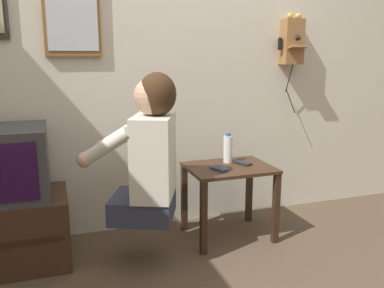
{
  "coord_description": "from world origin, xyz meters",
  "views": [
    {
      "loc": [
        -0.8,
        -1.81,
        1.24
      ],
      "look_at": [
        0.03,
        0.58,
        0.69
      ],
      "focal_mm": 38.0,
      "sensor_mm": 36.0,
      "label": 1
    }
  ],
  "objects_px": {
    "person": "(149,151)",
    "wall_phone_antique": "(292,41)",
    "wall_mirror": "(71,1)",
    "cell_phone_held": "(219,169)",
    "cell_phone_spare": "(243,163)",
    "water_bottle": "(228,149)"
  },
  "relations": [
    {
      "from": "person",
      "to": "wall_mirror",
      "type": "xyz_separation_m",
      "value": [
        -0.36,
        0.53,
        0.88
      ]
    },
    {
      "from": "cell_phone_held",
      "to": "water_bottle",
      "type": "relative_size",
      "value": 0.65
    },
    {
      "from": "wall_phone_antique",
      "to": "water_bottle",
      "type": "bearing_deg",
      "value": -161.03
    },
    {
      "from": "wall_mirror",
      "to": "cell_phone_spare",
      "type": "height_order",
      "value": "wall_mirror"
    },
    {
      "from": "person",
      "to": "cell_phone_held",
      "type": "distance_m",
      "value": 0.55
    },
    {
      "from": "wall_phone_antique",
      "to": "cell_phone_held",
      "type": "xyz_separation_m",
      "value": [
        -0.74,
        -0.36,
        -0.84
      ]
    },
    {
      "from": "wall_phone_antique",
      "to": "cell_phone_held",
      "type": "relative_size",
      "value": 5.52
    },
    {
      "from": "person",
      "to": "cell_phone_spare",
      "type": "height_order",
      "value": "person"
    },
    {
      "from": "wall_mirror",
      "to": "cell_phone_held",
      "type": "bearing_deg",
      "value": -25.38
    },
    {
      "from": "cell_phone_spare",
      "to": "water_bottle",
      "type": "xyz_separation_m",
      "value": [
        -0.08,
        0.08,
        0.09
      ]
    },
    {
      "from": "cell_phone_held",
      "to": "water_bottle",
      "type": "height_order",
      "value": "water_bottle"
    },
    {
      "from": "person",
      "to": "cell_phone_held",
      "type": "xyz_separation_m",
      "value": [
        0.5,
        0.13,
        -0.19
      ]
    },
    {
      "from": "person",
      "to": "wall_mirror",
      "type": "bearing_deg",
      "value": 57.08
    },
    {
      "from": "person",
      "to": "wall_phone_antique",
      "type": "xyz_separation_m",
      "value": [
        1.24,
        0.49,
        0.65
      ]
    },
    {
      "from": "cell_phone_held",
      "to": "cell_phone_spare",
      "type": "distance_m",
      "value": 0.23
    },
    {
      "from": "person",
      "to": "water_bottle",
      "type": "relative_size",
      "value": 4.12
    },
    {
      "from": "wall_phone_antique",
      "to": "wall_mirror",
      "type": "distance_m",
      "value": 1.61
    },
    {
      "from": "wall_mirror",
      "to": "cell_phone_held",
      "type": "distance_m",
      "value": 1.43
    },
    {
      "from": "cell_phone_held",
      "to": "person",
      "type": "bearing_deg",
      "value": 177.39
    },
    {
      "from": "person",
      "to": "wall_mirror",
      "type": "distance_m",
      "value": 1.09
    },
    {
      "from": "water_bottle",
      "to": "person",
      "type": "bearing_deg",
      "value": -155.7
    },
    {
      "from": "wall_phone_antique",
      "to": "cell_phone_spare",
      "type": "bearing_deg",
      "value": -151.42
    }
  ]
}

